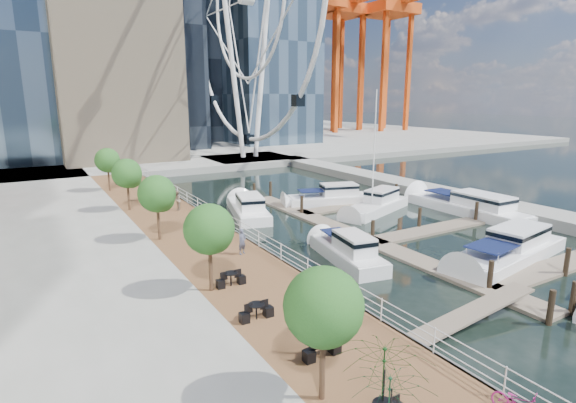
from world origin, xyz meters
The scene contains 18 objects.
ground centered at (0.00, 0.00, 0.00)m, with size 520.00×520.00×0.00m, color black.
boardwalk centered at (-9.00, 15.00, 0.50)m, with size 6.00×60.00×1.00m, color brown.
seawall centered at (-6.00, 15.00, 0.50)m, with size 0.25×60.00×1.00m, color #595954.
land_far centered at (0.00, 102.00, 0.50)m, with size 200.00×114.00×1.00m, color gray.
breakwater centered at (20.00, 20.00, 0.50)m, with size 4.00×60.00×1.00m, color gray.
pier centered at (14.00, 52.00, 0.50)m, with size 14.00×12.00×1.00m, color gray.
railing centered at (-6.10, 15.00, 1.52)m, with size 0.10×60.00×1.05m, color white, non-canonical shape.
floating_docks centered at (7.97, 9.98, 0.49)m, with size 16.00×34.00×2.60m.
port_cranes centered at (67.67, 95.67, 20.00)m, with size 40.00×52.00×38.00m.
street_trees centered at (-11.40, 14.00, 4.29)m, with size 2.60×42.60×4.60m.
cafe_tables centered at (-10.40, -2.00, 1.37)m, with size 2.50×13.70×0.74m.
yacht_foreground centered at (8.46, 0.49, 0.00)m, with size 3.21×11.97×2.15m, color white, non-canonical shape.
bicycle centered at (-6.53, -9.76, 1.42)m, with size 0.55×1.58×0.83m, color #95155D.
pedestrian_near centered at (-7.66, 8.26, 1.85)m, with size 0.62×0.40×1.69m, color #484C61.
pedestrian_mid centered at (-7.76, 21.74, 1.88)m, with size 0.85×0.66×1.75m, color #806D59.
pedestrian_far centered at (-9.45, 27.02, 1.80)m, with size 0.94×0.39×1.60m, color #2F313B.
moored_yachts centered at (8.86, 12.78, 0.00)m, with size 23.08×34.45×11.50m.
cafe_seating centered at (-10.37, -6.85, 2.22)m, with size 4.15×7.85×2.62m.
Camera 1 is at (-19.01, -16.66, 10.71)m, focal length 28.00 mm.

